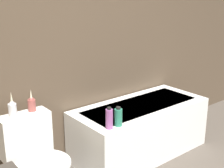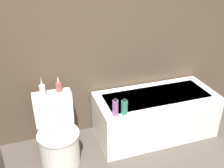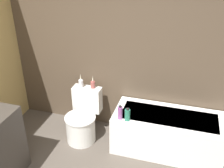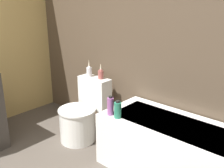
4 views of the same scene
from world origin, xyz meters
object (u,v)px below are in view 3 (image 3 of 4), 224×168
(shampoo_bottle_tall, at_px, (120,113))
(shampoo_bottle_short, at_px, (127,115))
(bathtub, at_px, (167,132))
(toilet, at_px, (83,120))
(vase_gold, at_px, (81,83))
(vase_silver, at_px, (93,84))

(shampoo_bottle_tall, bearing_deg, shampoo_bottle_short, -2.65)
(bathtub, distance_m, toilet, 1.21)
(vase_gold, distance_m, shampoo_bottle_tall, 0.80)
(shampoo_bottle_short, bearing_deg, vase_silver, 146.77)
(toilet, xyz_separation_m, vase_gold, (-0.09, 0.21, 0.50))
(bathtub, distance_m, vase_gold, 1.40)
(vase_gold, xyz_separation_m, shampoo_bottle_tall, (0.69, -0.37, -0.15))
(toilet, bearing_deg, shampoo_bottle_tall, -14.89)
(bathtub, relative_size, vase_silver, 7.59)
(toilet, relative_size, shampoo_bottle_short, 4.09)
(bathtub, bearing_deg, shampoo_bottle_tall, -158.42)
(bathtub, bearing_deg, toilet, -176.25)
(toilet, xyz_separation_m, shampoo_bottle_tall, (0.60, -0.16, 0.35))
(shampoo_bottle_short, bearing_deg, bathtub, 25.67)
(vase_gold, bearing_deg, toilet, -67.63)
(vase_gold, relative_size, shampoo_bottle_short, 1.21)
(shampoo_bottle_tall, relative_size, shampoo_bottle_short, 1.11)
(bathtub, distance_m, shampoo_bottle_tall, 0.75)
(shampoo_bottle_short, bearing_deg, vase_gold, 154.37)
(shampoo_bottle_short, bearing_deg, shampoo_bottle_tall, 177.35)
(vase_silver, bearing_deg, bathtub, -8.00)
(toilet, distance_m, shampoo_bottle_tall, 0.72)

